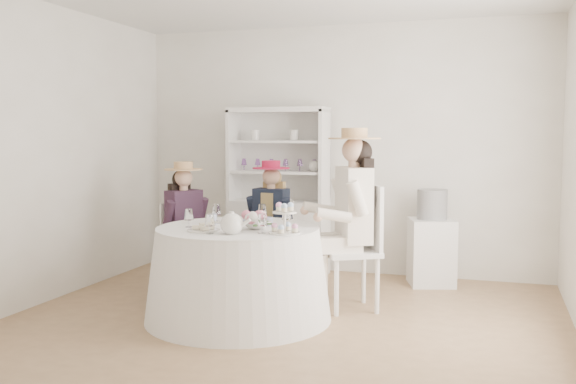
% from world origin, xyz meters
% --- Properties ---
extents(ground, '(4.50, 4.50, 0.00)m').
position_xyz_m(ground, '(0.00, 0.00, 0.00)').
color(ground, olive).
rests_on(ground, ground).
extents(wall_back, '(4.50, 0.00, 4.50)m').
position_xyz_m(wall_back, '(0.00, 2.00, 1.35)').
color(wall_back, silver).
rests_on(wall_back, ground).
extents(wall_front, '(4.50, 0.00, 4.50)m').
position_xyz_m(wall_front, '(0.00, -2.00, 1.35)').
color(wall_front, silver).
rests_on(wall_front, ground).
extents(wall_left, '(0.00, 4.50, 4.50)m').
position_xyz_m(wall_left, '(-2.25, 0.00, 1.35)').
color(wall_left, silver).
rests_on(wall_left, ground).
extents(tea_table, '(1.53, 1.53, 0.77)m').
position_xyz_m(tea_table, '(-0.38, -0.06, 0.38)').
color(tea_table, white).
rests_on(tea_table, ground).
extents(hutch, '(1.14, 0.58, 1.81)m').
position_xyz_m(hutch, '(-0.61, 1.70, 0.64)').
color(hutch, silver).
rests_on(hutch, ground).
extents(side_table, '(0.53, 0.53, 0.67)m').
position_xyz_m(side_table, '(1.03, 1.65, 0.33)').
color(side_table, silver).
rests_on(side_table, ground).
extents(hatbox, '(0.40, 0.40, 0.30)m').
position_xyz_m(hatbox, '(1.03, 1.65, 0.82)').
color(hatbox, black).
rests_on(hatbox, side_table).
extents(guest_left, '(0.54, 0.49, 1.26)m').
position_xyz_m(guest_left, '(-1.16, 0.55, 0.71)').
color(guest_left, silver).
rests_on(guest_left, ground).
extents(guest_mid, '(0.47, 0.48, 1.27)m').
position_xyz_m(guest_mid, '(-0.44, 0.93, 0.72)').
color(guest_mid, silver).
rests_on(guest_mid, ground).
extents(guest_right, '(0.67, 0.62, 1.58)m').
position_xyz_m(guest_right, '(0.44, 0.50, 0.89)').
color(guest_right, silver).
rests_on(guest_right, ground).
extents(spare_chair, '(0.48, 0.48, 0.91)m').
position_xyz_m(spare_chair, '(-0.37, 1.06, 0.49)').
color(spare_chair, silver).
rests_on(spare_chair, ground).
extents(teacup_a, '(0.11, 0.11, 0.07)m').
position_xyz_m(teacup_a, '(-0.66, 0.04, 0.80)').
color(teacup_a, white).
rests_on(teacup_a, tea_table).
extents(teacup_b, '(0.09, 0.09, 0.07)m').
position_xyz_m(teacup_b, '(-0.42, 0.23, 0.80)').
color(teacup_b, white).
rests_on(teacup_b, tea_table).
extents(teacup_c, '(0.09, 0.09, 0.06)m').
position_xyz_m(teacup_c, '(-0.17, 0.10, 0.80)').
color(teacup_c, white).
rests_on(teacup_c, tea_table).
extents(flower_bowl, '(0.25, 0.25, 0.05)m').
position_xyz_m(flower_bowl, '(-0.19, -0.13, 0.79)').
color(flower_bowl, white).
rests_on(flower_bowl, tea_table).
extents(flower_arrangement, '(0.20, 0.21, 0.08)m').
position_xyz_m(flower_arrangement, '(-0.18, -0.18, 0.86)').
color(flower_arrangement, '#D26983').
rests_on(flower_arrangement, tea_table).
extents(table_teapot, '(0.24, 0.17, 0.18)m').
position_xyz_m(table_teapot, '(-0.28, -0.42, 0.84)').
color(table_teapot, white).
rests_on(table_teapot, tea_table).
extents(sandwich_plate, '(0.26, 0.26, 0.06)m').
position_xyz_m(sandwich_plate, '(-0.55, -0.35, 0.78)').
color(sandwich_plate, white).
rests_on(sandwich_plate, tea_table).
extents(cupcake_stand, '(0.25, 0.25, 0.23)m').
position_xyz_m(cupcake_stand, '(0.09, -0.27, 0.85)').
color(cupcake_stand, white).
rests_on(cupcake_stand, tea_table).
extents(stemware_set, '(0.83, 0.86, 0.15)m').
position_xyz_m(stemware_set, '(-0.38, -0.06, 0.84)').
color(stemware_set, white).
rests_on(stemware_set, tea_table).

